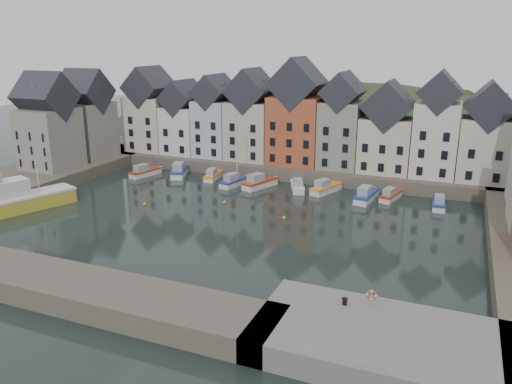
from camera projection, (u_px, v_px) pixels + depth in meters
The scene contains 22 objects.
ground at pixel (225, 225), 62.15m from camera, with size 260.00×260.00×0.00m, color black.
far_quay at pixel (299, 165), 88.42m from camera, with size 90.00×16.00×2.00m, color #544E40.
left_quay at pixel (21, 182), 78.10m from camera, with size 14.00×54.00×2.00m, color #544E40.
near_quay at pixel (378, 342), 36.08m from camera, with size 18.00×10.00×2.00m, color #60605E.
near_wall at pixel (24, 278), 46.06m from camera, with size 50.00×6.00×2.00m, color #544E40.
hillside at pixel (331, 220), 116.84m from camera, with size 153.60×70.40×64.00m.
far_terrace at pixel (315, 124), 83.22m from camera, with size 72.37×8.16×17.78m.
left_terrace at pixel (69, 122), 84.77m from camera, with size 7.65×17.00×15.69m.
mooring_buoys at pixel (216, 208), 68.29m from camera, with size 20.50×5.50×0.50m.
boat_a at pixel (145, 172), 85.16m from camera, with size 3.24×6.28×2.31m.
boat_b at pixel (180, 171), 85.36m from camera, with size 4.47×7.23×2.66m.
boat_c at pixel (213, 176), 83.09m from camera, with size 2.51×5.74×2.13m.
boat_d at pixel (234, 181), 79.34m from camera, with size 3.08×6.29×11.53m.
boat_e at pixel (259, 183), 78.28m from camera, with size 4.14×6.95×2.55m.
boat_f at pixel (297, 186), 76.80m from camera, with size 3.82×5.94×2.19m.
boat_g at pixel (325, 188), 75.60m from camera, with size 3.87×6.50×2.39m.
boat_h at pixel (366, 196), 71.71m from camera, with size 2.68×6.75×2.53m.
boat_i at pixel (390, 196), 72.20m from camera, with size 2.76×5.61×2.07m.
boat_j at pixel (439, 203), 68.66m from camera, with size 2.05×5.59×2.11m.
large_vessel at pixel (19, 199), 67.06m from camera, with size 8.09×13.80×6.96m.
mooring_bollard at pixel (345, 301), 39.21m from camera, with size 0.48×0.48×0.56m.
life_ring_post at pixel (372, 295), 39.02m from camera, with size 0.80×0.17×1.30m.
Camera 1 is at (25.89, -52.45, 21.75)m, focal length 35.00 mm.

